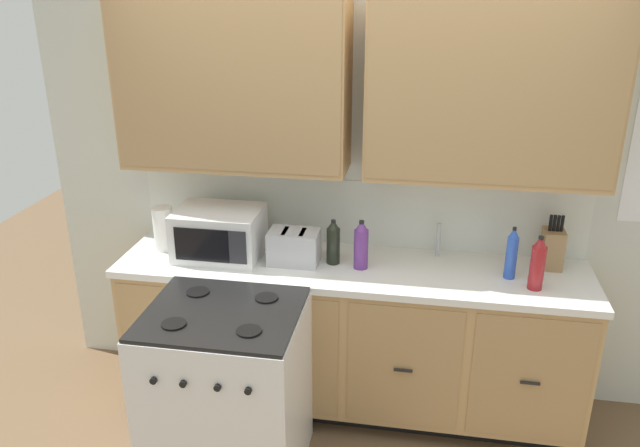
% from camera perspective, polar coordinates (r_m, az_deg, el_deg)
% --- Properties ---
extents(ground_plane, '(8.00, 8.00, 0.00)m').
position_cam_1_polar(ground_plane, '(3.83, 1.95, -18.46)').
color(ground_plane, brown).
extents(wall_unit, '(3.80, 0.40, 2.55)m').
position_cam_1_polar(wall_unit, '(3.51, 3.51, 8.58)').
color(wall_unit, silver).
rests_on(wall_unit, ground_plane).
extents(counter_run, '(2.63, 0.64, 0.94)m').
position_cam_1_polar(counter_run, '(3.79, 2.72, -9.99)').
color(counter_run, black).
rests_on(counter_run, ground_plane).
extents(stove_range, '(0.76, 0.68, 0.95)m').
position_cam_1_polar(stove_range, '(3.39, -8.31, -14.72)').
color(stove_range, white).
rests_on(stove_range, ground_plane).
extents(microwave, '(0.48, 0.37, 0.28)m').
position_cam_1_polar(microwave, '(3.67, -9.01, -0.85)').
color(microwave, white).
rests_on(microwave, counter_run).
extents(toaster, '(0.28, 0.18, 0.19)m').
position_cam_1_polar(toaster, '(3.56, -2.34, -2.11)').
color(toaster, '#B7B7BC').
rests_on(toaster, counter_run).
extents(knife_block, '(0.11, 0.14, 0.31)m').
position_cam_1_polar(knife_block, '(3.72, 20.07, -2.06)').
color(knife_block, '#9C794E').
rests_on(knife_block, counter_run).
extents(sink_faucet, '(0.02, 0.02, 0.20)m').
position_cam_1_polar(sink_faucet, '(3.70, 10.53, -1.44)').
color(sink_faucet, '#B2B5BA').
rests_on(sink_faucet, counter_run).
extents(paper_towel_roll, '(0.12, 0.12, 0.26)m').
position_cam_1_polar(paper_towel_roll, '(3.83, -13.84, -0.44)').
color(paper_towel_roll, white).
rests_on(paper_towel_roll, counter_run).
extents(bottle_dark, '(0.08, 0.08, 0.26)m').
position_cam_1_polar(bottle_dark, '(3.54, 1.19, -1.68)').
color(bottle_dark, black).
rests_on(bottle_dark, counter_run).
extents(bottle_blue, '(0.06, 0.06, 0.29)m').
position_cam_1_polar(bottle_blue, '(3.51, 16.77, -2.58)').
color(bottle_blue, blue).
rests_on(bottle_blue, counter_run).
extents(bottle_red, '(0.08, 0.08, 0.29)m').
position_cam_1_polar(bottle_red, '(3.43, 18.90, -3.40)').
color(bottle_red, maroon).
rests_on(bottle_red, counter_run).
extents(bottle_violet, '(0.08, 0.08, 0.28)m').
position_cam_1_polar(bottle_violet, '(3.49, 3.69, -1.94)').
color(bottle_violet, '#663384').
rests_on(bottle_violet, counter_run).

